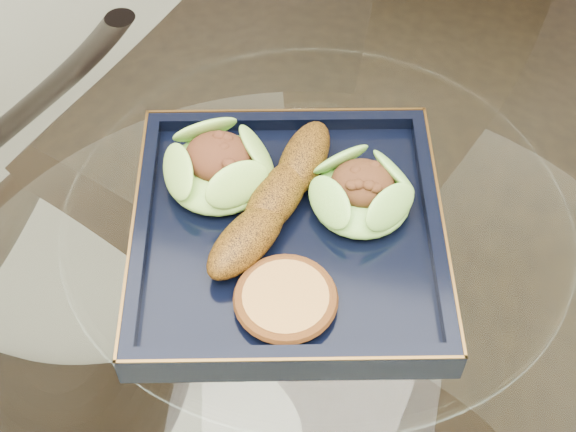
# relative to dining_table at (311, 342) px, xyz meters

# --- Properties ---
(dining_table) EXTENTS (1.13, 1.13, 0.77)m
(dining_table) POSITION_rel_dining_table_xyz_m (0.00, 0.00, 0.00)
(dining_table) COLOR white
(dining_table) RESTS_ON ground
(dining_chair) EXTENTS (0.51, 0.51, 1.00)m
(dining_chair) POSITION_rel_dining_table_xyz_m (0.01, 0.43, -0.04)
(dining_chair) COLOR black
(dining_chair) RESTS_ON ground
(navy_plate) EXTENTS (0.32, 0.32, 0.02)m
(navy_plate) POSITION_rel_dining_table_xyz_m (-0.03, 0.00, 0.17)
(navy_plate) COLOR black
(navy_plate) RESTS_ON dining_table
(lettuce_wrap_left) EXTENTS (0.12, 0.12, 0.03)m
(lettuce_wrap_left) POSITION_rel_dining_table_xyz_m (-0.10, 0.05, 0.20)
(lettuce_wrap_left) COLOR #5CA52F
(lettuce_wrap_left) RESTS_ON navy_plate
(lettuce_wrap_right) EXTENTS (0.12, 0.12, 0.03)m
(lettuce_wrap_right) POSITION_rel_dining_table_xyz_m (0.03, 0.04, 0.20)
(lettuce_wrap_right) COLOR #4E8C28
(lettuce_wrap_right) RESTS_ON navy_plate
(roasted_plantain) EXTENTS (0.09, 0.19, 0.04)m
(roasted_plantain) POSITION_rel_dining_table_xyz_m (-0.04, 0.02, 0.20)
(roasted_plantain) COLOR #653C0A
(roasted_plantain) RESTS_ON navy_plate
(crumb_patty) EXTENTS (0.10, 0.10, 0.01)m
(crumb_patty) POSITION_rel_dining_table_xyz_m (-0.01, -0.07, 0.19)
(crumb_patty) COLOR #AA7B38
(crumb_patty) RESTS_ON navy_plate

